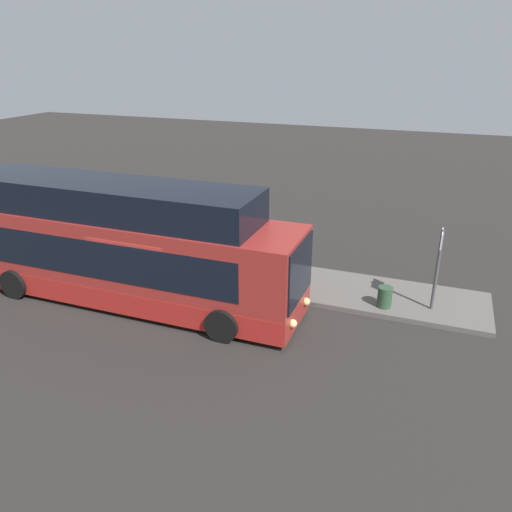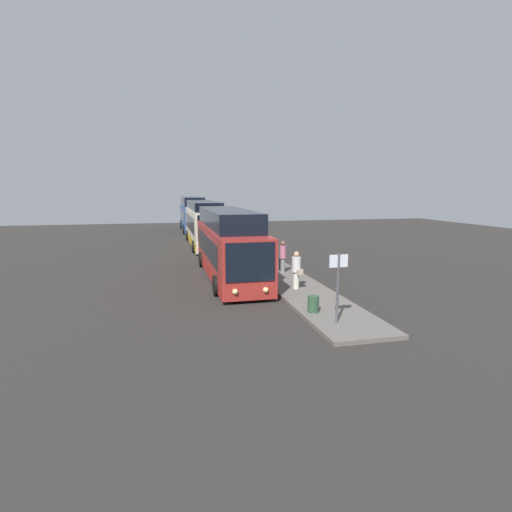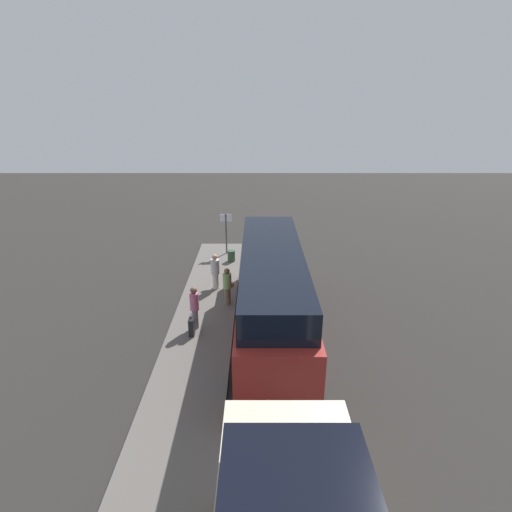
% 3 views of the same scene
% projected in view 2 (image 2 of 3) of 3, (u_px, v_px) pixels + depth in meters
% --- Properties ---
extents(ground, '(80.00, 80.00, 0.00)m').
position_uv_depth(ground, '(231.00, 280.00, 21.81)').
color(ground, '#2B2826').
extents(platform, '(20.00, 2.67, 0.16)m').
position_uv_depth(platform, '(282.00, 276.00, 22.46)').
color(platform, '#605B56').
rests_on(platform, ground).
extents(bus_lead, '(11.38, 2.74, 3.80)m').
position_uv_depth(bus_lead, '(229.00, 248.00, 22.48)').
color(bus_lead, maroon).
rests_on(bus_lead, ground).
extents(bus_second, '(12.21, 2.76, 3.89)m').
position_uv_depth(bus_second, '(204.00, 225.00, 35.54)').
color(bus_second, beige).
rests_on(bus_second, ground).
extents(bus_third, '(10.30, 2.78, 4.04)m').
position_uv_depth(bus_third, '(193.00, 216.00, 48.25)').
color(bus_third, '#33518C').
rests_on(bus_third, ground).
extents(passenger_boarding, '(0.65, 0.58, 1.77)m').
position_uv_depth(passenger_boarding, '(273.00, 264.00, 20.63)').
color(passenger_boarding, '#6B604C').
rests_on(passenger_boarding, platform).
extents(passenger_waiting, '(0.68, 0.54, 1.82)m').
position_uv_depth(passenger_waiting, '(296.00, 269.00, 19.21)').
color(passenger_waiting, silver).
rests_on(passenger_waiting, platform).
extents(passenger_with_bags, '(0.42, 0.42, 1.85)m').
position_uv_depth(passenger_with_bags, '(283.00, 255.00, 22.95)').
color(passenger_with_bags, gray).
rests_on(passenger_with_bags, platform).
extents(suitcase, '(0.38, 0.21, 0.97)m').
position_uv_depth(suitcase, '(281.00, 265.00, 23.60)').
color(suitcase, black).
rests_on(suitcase, platform).
extents(sign_post, '(0.10, 0.69, 2.54)m').
position_uv_depth(sign_post, '(338.00, 279.00, 14.17)').
color(sign_post, '#4C4C51').
rests_on(sign_post, platform).
extents(trash_bin, '(0.44, 0.44, 0.65)m').
position_uv_depth(trash_bin, '(313.00, 304.00, 15.60)').
color(trash_bin, '#2D4C33').
rests_on(trash_bin, platform).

